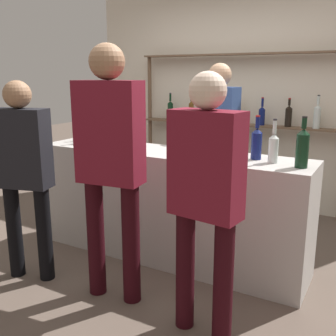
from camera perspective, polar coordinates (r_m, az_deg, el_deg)
The scene contains 14 objects.
ground_plane at distance 3.65m, azimuth 0.00°, elevation -12.62°, with size 16.00×16.00×0.00m, color brown.
bar_counter at distance 3.47m, azimuth 0.00°, elevation -5.44°, with size 2.43×0.54×0.96m, color #B7B2AD.
back_wall at distance 5.00m, azimuth 10.79°, elevation 10.85°, with size 4.03×0.12×2.80m, color beige.
back_shelf at distance 4.84m, azimuth 10.15°, elevation 8.78°, with size 2.52×0.18×1.84m.
counter_bottle_0 at distance 3.99m, azimuth -11.36°, elevation 5.68°, with size 0.09×0.09×0.31m.
counter_bottle_1 at distance 3.09m, azimuth 12.73°, elevation 3.62°, with size 0.08×0.08×0.34m.
counter_bottle_2 at distance 2.89m, azimuth 18.93°, elevation 2.87°, with size 0.09×0.09×0.36m.
counter_bottle_3 at distance 3.82m, azimuth -11.52°, elevation 5.38°, with size 0.08×0.08×0.32m.
counter_bottle_4 at distance 3.00m, azimuth 15.08°, elevation 2.98°, with size 0.07×0.07×0.33m.
wine_glass at distance 3.68m, azimuth -8.39°, elevation 5.21°, with size 0.08×0.08×0.17m.
customer_center at distance 2.71m, azimuth -8.39°, elevation 1.88°, with size 0.47×0.25×1.80m.
customer_right at distance 2.30m, azimuth 5.47°, elevation -3.03°, with size 0.45×0.24×1.62m.
customer_left at distance 3.19m, azimuth -20.24°, elevation 0.19°, with size 0.45×0.29×1.56m.
server_behind_counter at distance 3.95m, azimuth 7.30°, elevation 4.97°, with size 0.41×0.24×1.71m.
Camera 1 is at (1.61, -2.86, 1.60)m, focal length 42.00 mm.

